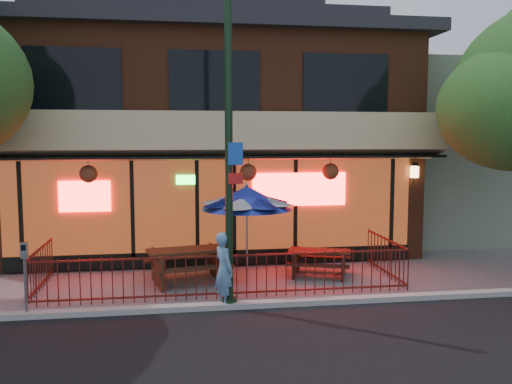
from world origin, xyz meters
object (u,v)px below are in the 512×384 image
street_light (229,156)px  patio_umbrella (247,198)px  parking_meter_near (25,267)px  pedestrian (224,270)px  picnic_table_left (188,260)px  picnic_table_right (319,259)px

street_light → patio_umbrella: street_light is taller
street_light → parking_meter_near: size_ratio=4.67×
pedestrian → parking_meter_near: (-3.89, -0.13, 0.23)m
street_light → patio_umbrella: size_ratio=2.85×
picnic_table_left → parking_meter_near: parking_meter_near is taller
patio_umbrella → pedestrian: patio_umbrella is taller
picnic_table_left → patio_umbrella: bearing=-14.6°
picnic_table_right → parking_meter_near: 6.94m
street_light → picnic_table_left: (-0.80, 2.08, -2.61)m
street_light → picnic_table_left: bearing=111.0°
street_light → parking_meter_near: bearing=-178.9°
picnic_table_left → patio_umbrella: patio_umbrella is taller
street_light → parking_meter_near: 4.54m
street_light → picnic_table_right: 4.31m
picnic_table_left → parking_meter_near: 3.89m
picnic_table_right → patio_umbrella: 2.59m
picnic_table_left → picnic_table_right: size_ratio=1.17×
patio_umbrella → parking_meter_near: (-4.60, -1.80, -1.08)m
street_light → picnic_table_left: 3.43m
street_light → pedestrian: 2.36m
parking_meter_near → picnic_table_right: bearing=19.2°
picnic_table_left → picnic_table_right: 3.33m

